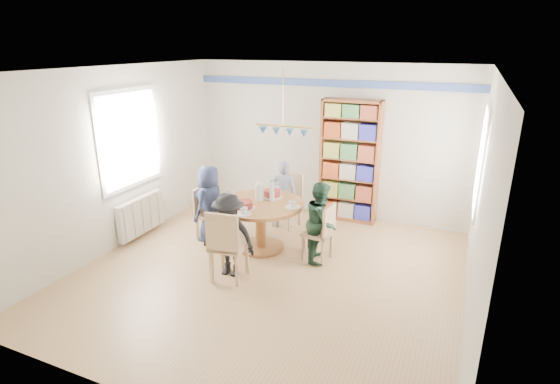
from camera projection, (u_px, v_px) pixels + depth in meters
The scene contains 14 objects.
ground at pixel (268, 273), 6.01m from camera, with size 5.00×5.00×0.00m, color tan.
room_shell at pixel (276, 141), 6.33m from camera, with size 5.00×5.00×5.00m.
radiator at pixel (141, 215), 7.07m from camera, with size 0.12×1.00×0.60m.
dining_table at pixel (261, 214), 6.55m from camera, with size 1.30×1.30×0.75m.
chair_left at pixel (206, 211), 6.96m from camera, with size 0.38×0.38×0.84m.
chair_right at pixel (322, 230), 6.21m from camera, with size 0.42×0.42×0.86m.
chair_far at pixel (289, 197), 7.45m from camera, with size 0.48×0.48×0.91m.
chair_near at pixel (226, 243), 5.64m from camera, with size 0.49×0.49×1.00m.
person_left at pixel (210, 204), 6.83m from camera, with size 0.60×0.39×1.23m, color #1A223A.
person_right at pixel (321, 222), 6.21m from camera, with size 0.57×0.44×1.17m, color #1A3425.
person_far at pixel (284, 195), 7.32m from camera, with size 0.43×0.28×1.17m, color gray.
person_near at pixel (229, 235), 5.79m from camera, with size 0.75×0.43×1.16m, color black.
bookshelf at pixel (350, 163), 7.53m from camera, with size 1.01×0.30×2.12m.
tableware at pixel (260, 197), 6.50m from camera, with size 1.25×1.25×0.33m.
Camera 1 is at (2.27, -4.82, 3.00)m, focal length 28.00 mm.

